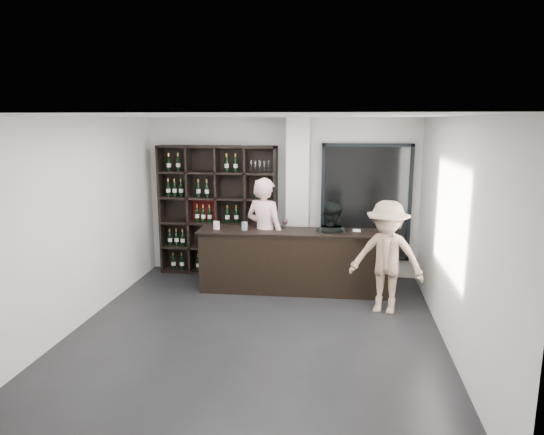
% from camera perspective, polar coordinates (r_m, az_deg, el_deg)
% --- Properties ---
extents(floor, '(5.00, 5.50, 0.01)m').
position_cam_1_polar(floor, '(6.77, -2.01, -13.55)').
color(floor, black).
rests_on(floor, ground).
extents(wine_shelf, '(2.20, 0.35, 2.40)m').
position_cam_1_polar(wine_shelf, '(9.05, -6.38, 0.81)').
color(wine_shelf, black).
rests_on(wine_shelf, floor).
extents(structural_column, '(0.40, 0.40, 2.90)m').
position_cam_1_polar(structural_column, '(8.66, 3.09, 2.07)').
color(structural_column, silver).
rests_on(structural_column, floor).
extents(glass_panel, '(1.60, 0.08, 2.10)m').
position_cam_1_polar(glass_panel, '(8.86, 10.97, 1.77)').
color(glass_panel, black).
rests_on(glass_panel, floor).
extents(tasting_counter, '(3.19, 0.66, 1.05)m').
position_cam_1_polar(tasting_counter, '(8.17, 2.57, -5.14)').
color(tasting_counter, black).
rests_on(tasting_counter, floor).
extents(taster_pink, '(0.83, 0.71, 1.92)m').
position_cam_1_polar(taster_pink, '(8.21, -0.87, -1.92)').
color(taster_pink, beige).
rests_on(taster_pink, floor).
extents(taster_black, '(0.91, 0.82, 1.54)m').
position_cam_1_polar(taster_black, '(8.16, 6.85, -3.46)').
color(taster_black, black).
rests_on(taster_black, floor).
extents(customer, '(1.23, 0.91, 1.70)m').
position_cam_1_polar(customer, '(7.40, 13.32, -4.59)').
color(customer, '#8E725B').
rests_on(customer, floor).
extents(wine_glass, '(0.12, 0.12, 0.22)m').
position_cam_1_polar(wine_glass, '(8.05, 1.55, -0.73)').
color(wine_glass, white).
rests_on(wine_glass, tasting_counter).
extents(spit_cup, '(0.12, 0.12, 0.13)m').
position_cam_1_polar(spit_cup, '(8.08, -3.24, -1.00)').
color(spit_cup, silver).
rests_on(spit_cup, tasting_counter).
extents(napkin_stack, '(0.12, 0.12, 0.02)m').
position_cam_1_polar(napkin_stack, '(8.12, 9.93, -1.52)').
color(napkin_stack, white).
rests_on(napkin_stack, tasting_counter).
extents(card_stand, '(0.10, 0.07, 0.14)m').
position_cam_1_polar(card_stand, '(8.17, -6.54, -0.92)').
color(card_stand, white).
rests_on(card_stand, tasting_counter).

